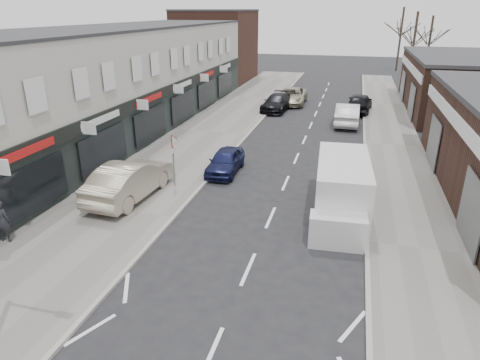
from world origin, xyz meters
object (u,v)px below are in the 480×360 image
Objects in this scene: white_van at (342,190)px; parked_car_right_a at (347,114)px; warning_sign at (173,145)px; parked_car_left_a at (225,161)px; parked_car_left_c at (292,96)px; pedestrian at (2,221)px; parked_car_right_b at (359,103)px; sedan_on_pavement at (130,180)px; parked_car_left_b at (277,103)px.

white_van reaches higher than parked_car_right_a.
parked_car_right_a is (7.77, 14.91, -1.39)m from warning_sign.
parked_car_left_c reaches higher than parked_car_left_a.
pedestrian reaches higher than parked_car_left_c.
sedan_on_pavement is at bearing 70.42° from parked_car_right_b.
sedan_on_pavement is 1.06× the size of parked_car_right_a.
sedan_on_pavement reaches higher than parked_car_left_b.
sedan_on_pavement is at bearing -94.03° from parked_car_left_b.
white_van reaches higher than parked_car_left_b.
white_van is 15.79m from parked_car_right_a.
pedestrian reaches higher than parked_car_right_a.
warning_sign is 8.09m from white_van.
parked_car_left_a is at bearing -85.00° from parked_car_left_b.
pedestrian is 29.09m from parked_car_right_b.
parked_car_right_b is (6.01, -1.95, 0.09)m from parked_car_left_c.
parked_car_right_a is at bearing -24.47° from parked_car_left_b.
pedestrian is 0.35× the size of parked_car_right_b.
parked_car_left_b is at bearing -105.07° from pedestrian.
sedan_on_pavement reaches higher than parked_car_left_c.
white_van is at bearing -170.37° from sedan_on_pavement.
sedan_on_pavement is at bearing -126.19° from parked_car_left_a.
parked_car_right_b is (6.88, 16.83, 0.17)m from parked_car_left_a.
parked_car_left_a is 0.76× the size of parked_car_right_a.
warning_sign is 16.87m from parked_car_right_a.
parked_car_left_b is 3.28m from parked_car_left_c.
pedestrian is at bearing 65.60° from sedan_on_pavement.
parked_car_left_a is (-6.21, 3.56, -0.47)m from white_van.
sedan_on_pavement is (-9.41, -0.95, -0.13)m from white_van.
parked_car_left_c is 1.09× the size of parked_car_right_b.
parked_car_left_a is at bearing 63.70° from parked_car_right_a.
parked_car_right_a is (-0.20, 15.79, -0.30)m from white_van.
parked_car_right_b is (10.08, 21.34, -0.17)m from sedan_on_pavement.
parked_car_right_b is (0.87, 4.61, -0.00)m from parked_car_right_a.
parked_car_left_c is (6.67, 28.13, -0.23)m from pedestrian.
parked_car_right_a reaches higher than parked_car_left_c.
pedestrian is (-4.04, -6.66, -1.25)m from warning_sign.
parked_car_left_c is (4.07, 23.29, -0.26)m from sedan_on_pavement.
pedestrian is at bearing -122.67° from parked_car_left_a.
pedestrian is (-12.01, -5.79, -0.16)m from white_van.
parked_car_right_b reaches higher than parked_car_left_b.
parked_car_left_b is (5.80, 24.97, -0.25)m from pedestrian.
pedestrian is 0.32× the size of parked_car_left_c.
white_van reaches higher than parked_car_left_c.
sedan_on_pavement is at bearing 61.06° from parked_car_right_a.
parked_car_left_a is 0.77× the size of parked_car_left_b.
parked_car_left_b is (1.76, 18.31, -1.50)m from warning_sign.
parked_car_right_b is at bearing -111.41° from sedan_on_pavement.
white_van is 20.40m from parked_car_right_b.
pedestrian reaches higher than parked_car_left_b.
parked_car_left_c is (0.87, 18.78, 0.08)m from parked_car_left_a.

